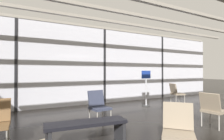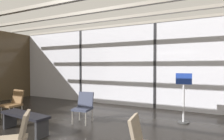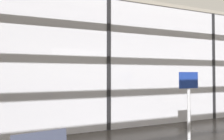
{
  "view_description": "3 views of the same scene",
  "coord_description": "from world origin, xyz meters",
  "px_view_note": "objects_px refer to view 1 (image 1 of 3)",
  "views": [
    {
      "loc": [
        -3.46,
        -1.94,
        1.39
      ],
      "look_at": [
        -0.94,
        2.72,
        1.45
      ],
      "focal_mm": 28.16,
      "sensor_mm": 36.0,
      "label": 1
    },
    {
      "loc": [
        1.6,
        -1.96,
        1.65
      ],
      "look_at": [
        -1.29,
        4.0,
        1.51
      ],
      "focal_mm": 29.35,
      "sensor_mm": 36.0,
      "label": 2
    },
    {
      "loc": [
        -1.44,
        0.84,
        1.41
      ],
      "look_at": [
        0.57,
        6.52,
        1.53
      ],
      "focal_mm": 29.06,
      "sensor_mm": 36.0,
      "label": 3
    }
  ],
  "objects_px": {
    "parked_airplane": "(48,61)",
    "waiting_bench": "(87,127)",
    "lounge_chair_1": "(178,127)",
    "lounge_chair_0": "(176,92)",
    "lounge_chair_2": "(212,108)",
    "lounge_chair_5": "(98,104)",
    "info_sign": "(146,89)"
  },
  "relations": [
    {
      "from": "parked_airplane",
      "to": "lounge_chair_1",
      "type": "relative_size",
      "value": 16.1
    },
    {
      "from": "parked_airplane",
      "to": "waiting_bench",
      "type": "relative_size",
      "value": 9.13
    },
    {
      "from": "lounge_chair_5",
      "to": "info_sign",
      "type": "bearing_deg",
      "value": 16.77
    },
    {
      "from": "lounge_chair_0",
      "to": "waiting_bench",
      "type": "relative_size",
      "value": 0.57
    },
    {
      "from": "lounge_chair_1",
      "to": "waiting_bench",
      "type": "xyz_separation_m",
      "value": [
        -1.17,
        1.09,
        -0.13
      ]
    },
    {
      "from": "parked_airplane",
      "to": "info_sign",
      "type": "xyz_separation_m",
      "value": [
        2.78,
        -7.17,
        -1.48
      ]
    },
    {
      "from": "lounge_chair_1",
      "to": "lounge_chair_0",
      "type": "bearing_deg",
      "value": 89.68
    },
    {
      "from": "parked_airplane",
      "to": "lounge_chair_2",
      "type": "distance_m",
      "value": 10.55
    },
    {
      "from": "lounge_chair_0",
      "to": "lounge_chair_5",
      "type": "height_order",
      "value": "same"
    },
    {
      "from": "parked_airplane",
      "to": "waiting_bench",
      "type": "xyz_separation_m",
      "value": [
        -0.71,
        -9.71,
        -1.79
      ]
    },
    {
      "from": "lounge_chair_1",
      "to": "lounge_chair_5",
      "type": "relative_size",
      "value": 1.0
    },
    {
      "from": "lounge_chair_1",
      "to": "info_sign",
      "type": "height_order",
      "value": "info_sign"
    },
    {
      "from": "parked_airplane",
      "to": "lounge_chair_2",
      "type": "relative_size",
      "value": 16.1
    },
    {
      "from": "waiting_bench",
      "to": "info_sign",
      "type": "xyz_separation_m",
      "value": [
        3.49,
        2.54,
        0.32
      ]
    },
    {
      "from": "lounge_chair_2",
      "to": "waiting_bench",
      "type": "height_order",
      "value": "lounge_chair_2"
    },
    {
      "from": "parked_airplane",
      "to": "lounge_chair_0",
      "type": "distance_m",
      "value": 8.64
    },
    {
      "from": "waiting_bench",
      "to": "lounge_chair_2",
      "type": "bearing_deg",
      "value": 178.89
    },
    {
      "from": "lounge_chair_1",
      "to": "lounge_chair_2",
      "type": "xyz_separation_m",
      "value": [
        1.99,
        0.67,
        0.0
      ]
    },
    {
      "from": "lounge_chair_2",
      "to": "waiting_bench",
      "type": "relative_size",
      "value": 0.57
    },
    {
      "from": "lounge_chair_0",
      "to": "lounge_chair_2",
      "type": "bearing_deg",
      "value": 161.93
    },
    {
      "from": "parked_airplane",
      "to": "info_sign",
      "type": "bearing_deg",
      "value": -68.81
    },
    {
      "from": "info_sign",
      "to": "parked_airplane",
      "type": "bearing_deg",
      "value": 111.19
    },
    {
      "from": "parked_airplane",
      "to": "info_sign",
      "type": "distance_m",
      "value": 7.83
    },
    {
      "from": "parked_airplane",
      "to": "lounge_chair_1",
      "type": "bearing_deg",
      "value": -87.59
    },
    {
      "from": "parked_airplane",
      "to": "lounge_chair_0",
      "type": "bearing_deg",
      "value": -58.69
    },
    {
      "from": "lounge_chair_0",
      "to": "lounge_chair_1",
      "type": "relative_size",
      "value": 1.0
    },
    {
      "from": "lounge_chair_1",
      "to": "info_sign",
      "type": "distance_m",
      "value": 4.31
    },
    {
      "from": "lounge_chair_5",
      "to": "waiting_bench",
      "type": "bearing_deg",
      "value": -129.25
    },
    {
      "from": "parked_airplane",
      "to": "lounge_chair_1",
      "type": "xyz_separation_m",
      "value": [
        0.46,
        -10.8,
        -1.66
      ]
    },
    {
      "from": "waiting_bench",
      "to": "info_sign",
      "type": "height_order",
      "value": "info_sign"
    },
    {
      "from": "lounge_chair_2",
      "to": "lounge_chair_1",
      "type": "bearing_deg",
      "value": 102.83
    },
    {
      "from": "lounge_chair_1",
      "to": "lounge_chair_5",
      "type": "distance_m",
      "value": 2.46
    }
  ]
}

